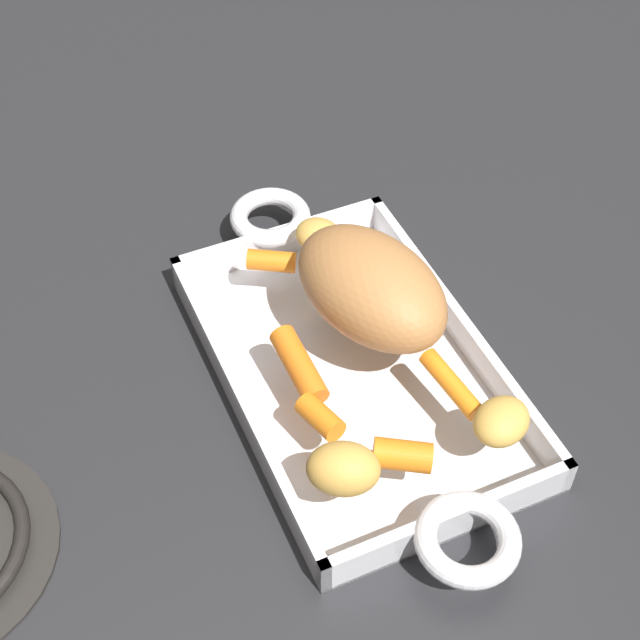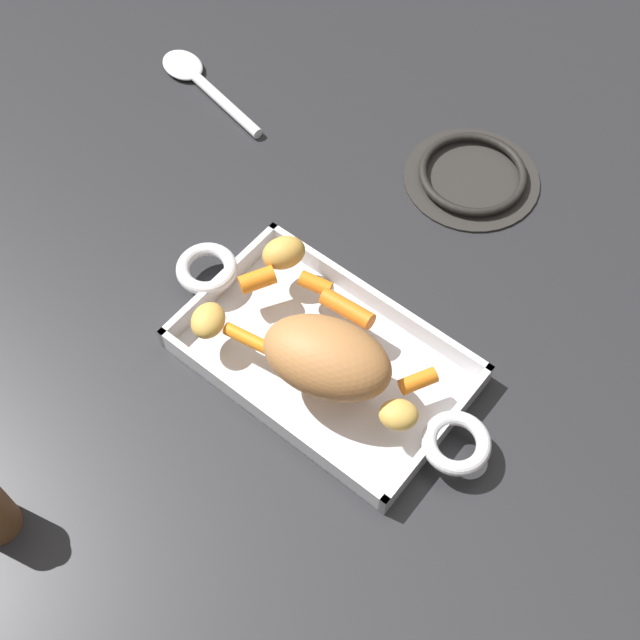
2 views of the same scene
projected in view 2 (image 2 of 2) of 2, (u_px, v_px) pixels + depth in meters
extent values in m
plane|color=#232326|center=(324.00, 363.00, 1.04)|extent=(1.91, 1.91, 0.00)
cube|color=silver|center=(324.00, 362.00, 1.04)|extent=(0.35, 0.22, 0.01)
cube|color=silver|center=(268.00, 417.00, 0.99)|extent=(0.35, 0.01, 0.04)
cube|color=silver|center=(375.00, 300.00, 1.07)|extent=(0.35, 0.01, 0.04)
cube|color=silver|center=(221.00, 284.00, 1.08)|extent=(0.01, 0.22, 0.04)
cube|color=silver|center=(438.00, 437.00, 0.97)|extent=(0.01, 0.22, 0.04)
torus|color=silver|center=(207.00, 269.00, 1.08)|extent=(0.08, 0.08, 0.02)
torus|color=silver|center=(456.00, 443.00, 0.95)|extent=(0.08, 0.08, 0.02)
ellipsoid|color=#B07440|center=(327.00, 358.00, 0.96)|extent=(0.18, 0.14, 0.08)
cylinder|color=orange|center=(418.00, 381.00, 0.97)|extent=(0.04, 0.05, 0.02)
cylinder|color=orange|center=(347.00, 309.00, 1.02)|extent=(0.07, 0.02, 0.03)
cylinder|color=orange|center=(249.00, 339.00, 1.00)|extent=(0.07, 0.03, 0.02)
cylinder|color=orange|center=(257.00, 280.00, 1.05)|extent=(0.04, 0.05, 0.03)
cylinder|color=orange|center=(315.00, 284.00, 1.04)|extent=(0.05, 0.03, 0.02)
ellipsoid|color=gold|center=(208.00, 320.00, 1.01)|extent=(0.06, 0.06, 0.03)
ellipsoid|color=gold|center=(399.00, 415.00, 0.94)|extent=(0.06, 0.06, 0.03)
ellipsoid|color=gold|center=(284.00, 253.00, 1.06)|extent=(0.06, 0.07, 0.04)
cylinder|color=#282623|center=(472.00, 178.00, 1.20)|extent=(0.19, 0.19, 0.01)
torus|color=black|center=(473.00, 173.00, 1.19)|extent=(0.15, 0.15, 0.01)
cylinder|color=white|center=(225.00, 103.00, 1.27)|extent=(0.17, 0.05, 0.02)
ellipsoid|color=white|center=(183.00, 65.00, 1.32)|extent=(0.09, 0.07, 0.02)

